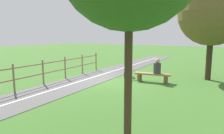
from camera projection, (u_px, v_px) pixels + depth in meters
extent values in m
plane|color=#3D6B28|center=(111.00, 80.00, 10.80)|extent=(80.00, 80.00, 0.00)
cube|color=#565454|center=(35.00, 96.00, 8.01)|extent=(4.10, 36.07, 0.02)
cube|color=silver|center=(35.00, 95.00, 8.01)|extent=(1.72, 31.96, 0.00)
cube|color=#937047|center=(153.00, 74.00, 10.32)|extent=(1.85, 0.66, 0.08)
cube|color=brown|center=(166.00, 80.00, 10.09)|extent=(0.21, 0.36, 0.39)
cube|color=brown|center=(140.00, 77.00, 10.62)|extent=(0.21, 0.36, 0.39)
cylinder|color=#38383D|center=(157.00, 68.00, 10.18)|extent=(0.43, 0.43, 0.54)
sphere|color=tan|center=(157.00, 61.00, 10.13)|extent=(0.24, 0.24, 0.24)
torus|color=black|center=(126.00, 74.00, 10.68)|extent=(0.25, 0.68, 0.69)
torus|color=black|center=(129.00, 71.00, 11.70)|extent=(0.25, 0.68, 0.69)
cylinder|color=silver|center=(127.00, 67.00, 11.15)|extent=(0.31, 0.87, 0.04)
cylinder|color=silver|center=(127.00, 70.00, 11.02)|extent=(0.23, 0.63, 0.33)
cylinder|color=silver|center=(128.00, 65.00, 11.28)|extent=(0.03, 0.03, 0.20)
cube|color=black|center=(128.00, 63.00, 11.27)|extent=(0.14, 0.21, 0.05)
cube|color=black|center=(129.00, 73.00, 11.62)|extent=(0.33, 0.30, 0.45)
cube|color=black|center=(129.00, 74.00, 11.76)|extent=(0.19, 0.11, 0.20)
cylinder|color=#847051|center=(96.00, 61.00, 13.99)|extent=(0.08, 0.08, 1.21)
cylinder|color=#847051|center=(82.00, 64.00, 12.59)|extent=(0.08, 0.08, 1.21)
cylinder|color=#847051|center=(65.00, 68.00, 11.19)|extent=(0.08, 0.08, 1.21)
cylinder|color=#847051|center=(43.00, 72.00, 9.79)|extent=(0.08, 0.08, 1.21)
cylinder|color=#847051|center=(14.00, 78.00, 8.40)|extent=(0.08, 0.08, 1.21)
cylinder|color=#847051|center=(43.00, 64.00, 9.73)|extent=(0.79, 9.59, 0.06)
cylinder|color=#847051|center=(43.00, 74.00, 9.80)|extent=(0.79, 9.59, 0.06)
cylinder|color=#473323|center=(128.00, 69.00, 4.51)|extent=(0.18, 0.18, 3.25)
cylinder|color=#38281E|center=(209.00, 55.00, 10.75)|extent=(0.30, 0.30, 2.72)
sphere|color=brown|center=(212.00, 12.00, 10.41)|extent=(3.51, 3.51, 3.51)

